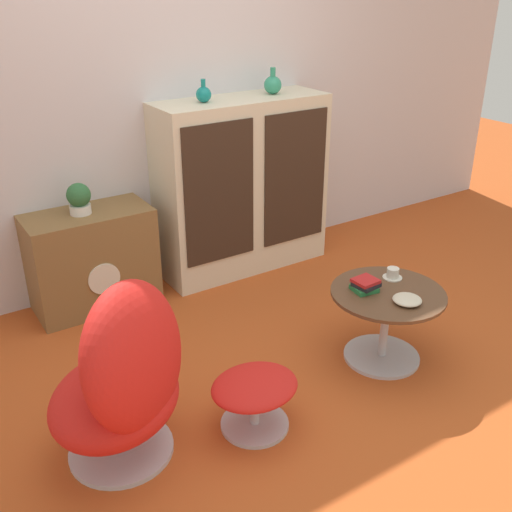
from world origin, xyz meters
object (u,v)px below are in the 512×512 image
at_px(sideboard, 242,186).
at_px(egg_chair, 125,379).
at_px(tv_console, 92,260).
at_px(vase_inner_left, 273,84).
at_px(coffee_table, 386,316).
at_px(teacup, 393,274).
at_px(book_stack, 365,285).
at_px(ottoman, 255,392).
at_px(vase_leftmost, 204,94).
at_px(bowl, 407,300).
at_px(potted_plant, 79,198).

height_order(sideboard, egg_chair, sideboard).
bearing_deg(tv_console, vase_inner_left, -0.62).
distance_m(tv_console, coffee_table, 1.82).
xyz_separation_m(teacup, book_stack, (-0.22, -0.02, 0.01)).
relative_size(ottoman, vase_leftmost, 2.91).
height_order(egg_chair, vase_leftmost, vase_leftmost).
xyz_separation_m(tv_console, vase_inner_left, (1.34, -0.01, 0.95)).
distance_m(coffee_table, bowl, 0.22).
distance_m(sideboard, coffee_table, 1.46).
bearing_deg(ottoman, teacup, 10.06).
xyz_separation_m(coffee_table, bowl, (-0.00, -0.14, 0.17)).
bearing_deg(book_stack, tv_console, 126.77).
bearing_deg(coffee_table, potted_plant, 128.40).
xyz_separation_m(potted_plant, book_stack, (1.05, -1.36, -0.28)).
height_order(ottoman, coffee_table, coffee_table).
relative_size(tv_console, bowl, 5.12).
xyz_separation_m(ottoman, bowl, (0.89, -0.06, 0.24)).
relative_size(coffee_table, vase_inner_left, 3.51).
height_order(egg_chair, book_stack, egg_chair).
bearing_deg(ottoman, vase_inner_left, 53.26).
xyz_separation_m(coffee_table, vase_leftmost, (-0.29, 1.42, 0.98)).
height_order(vase_inner_left, teacup, vase_inner_left).
height_order(tv_console, vase_leftmost, vase_leftmost).
height_order(tv_console, book_stack, tv_console).
bearing_deg(egg_chair, vase_leftmost, 49.83).
bearing_deg(bowl, ottoman, 176.28).
xyz_separation_m(sideboard, vase_inner_left, (0.25, 0.00, 0.66)).
bearing_deg(potted_plant, coffee_table, -51.60).
bearing_deg(bowl, tv_console, 125.06).
bearing_deg(potted_plant, egg_chair, -102.28).
distance_m(egg_chair, bowl, 1.45).
bearing_deg(teacup, vase_inner_left, 85.58).
bearing_deg(tv_console, ottoman, -81.74).
bearing_deg(vase_leftmost, potted_plant, 179.00).
relative_size(egg_chair, book_stack, 6.06).
relative_size(vase_leftmost, vase_inner_left, 0.83).
bearing_deg(egg_chair, potted_plant, 77.72).
bearing_deg(vase_inner_left, vase_leftmost, 180.00).
bearing_deg(potted_plant, ottoman, -80.58).
xyz_separation_m(tv_console, egg_chair, (-0.33, -1.38, 0.09)).
relative_size(sideboard, vase_leftmost, 8.42).
distance_m(sideboard, vase_inner_left, 0.71).
height_order(ottoman, bowl, bowl).
height_order(tv_console, bowl, tv_console).
bearing_deg(tv_console, bowl, -54.94).
distance_m(sideboard, tv_console, 1.13).
height_order(coffee_table, book_stack, book_stack).
xyz_separation_m(vase_leftmost, book_stack, (0.20, -1.35, -0.80)).
distance_m(vase_leftmost, bowl, 1.78).
height_order(potted_plant, book_stack, potted_plant).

